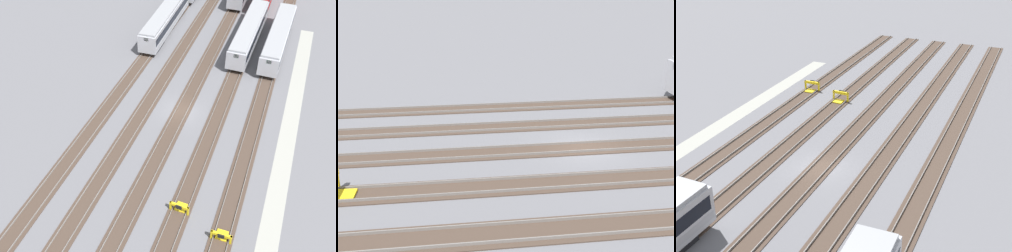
# 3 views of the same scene
# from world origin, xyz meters

# --- Properties ---
(ground_plane) EXTENTS (400.00, 400.00, 0.00)m
(ground_plane) POSITION_xyz_m (0.00, 0.00, 0.00)
(ground_plane) COLOR slate
(service_walkway) EXTENTS (54.00, 2.00, 0.01)m
(service_walkway) POSITION_xyz_m (0.00, -13.30, 0.00)
(service_walkway) COLOR #9E9E93
(service_walkway) RESTS_ON ground
(rail_track_nearest) EXTENTS (90.00, 2.23, 0.21)m
(rail_track_nearest) POSITION_xyz_m (0.00, -9.17, 0.04)
(rail_track_nearest) COLOR #47382D
(rail_track_nearest) RESTS_ON ground
(rail_track_near_inner) EXTENTS (90.00, 2.24, 0.21)m
(rail_track_near_inner) POSITION_xyz_m (0.00, -4.59, 0.04)
(rail_track_near_inner) COLOR #47382D
(rail_track_near_inner) RESTS_ON ground
(rail_track_middle) EXTENTS (90.00, 2.24, 0.21)m
(rail_track_middle) POSITION_xyz_m (0.00, 0.00, 0.04)
(rail_track_middle) COLOR #47382D
(rail_track_middle) RESTS_ON ground
(rail_track_far_inner) EXTENTS (90.00, 2.23, 0.21)m
(rail_track_far_inner) POSITION_xyz_m (0.00, 4.59, 0.04)
(rail_track_far_inner) COLOR #47382D
(rail_track_far_inner) RESTS_ON ground
(rail_track_farthest) EXTENTS (90.00, 2.23, 0.21)m
(rail_track_farthest) POSITION_xyz_m (0.00, 9.17, 0.04)
(rail_track_farthest) COLOR #47382D
(rail_track_farthest) RESTS_ON ground
(bumper_stop_nearest_track) EXTENTS (1.34, 2.00, 1.22)m
(bumper_stop_nearest_track) POSITION_xyz_m (-16.21, -9.17, 0.51)
(bumper_stop_nearest_track) COLOR yellow
(bumper_stop_nearest_track) RESTS_ON ground
(bumper_stop_near_inner_track) EXTENTS (1.38, 2.01, 1.22)m
(bumper_stop_near_inner_track) POSITION_xyz_m (-14.47, -4.60, 0.51)
(bumper_stop_near_inner_track) COLOR yellow
(bumper_stop_near_inner_track) RESTS_ON ground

